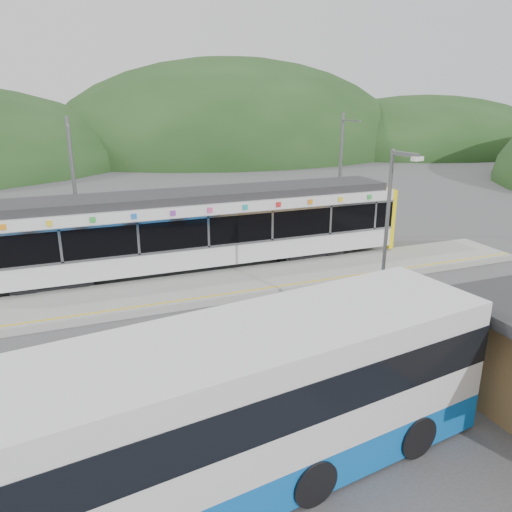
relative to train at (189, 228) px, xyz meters
name	(u,v)px	position (x,y,z in m)	size (l,w,h in m)	color
ground	(290,313)	(2.32, -6.00, -2.06)	(120.00, 120.00, 0.00)	#4C4C4F
hills	(356,255)	(8.50, -0.71, -2.06)	(146.00, 149.00, 26.00)	#1E3D19
platform	(258,281)	(2.32, -2.70, -1.91)	(26.00, 3.20, 0.30)	#9E9E99
yellow_line	(270,288)	(2.32, -4.00, -1.76)	(26.00, 0.10, 0.01)	yellow
train	(189,228)	(0.00, 0.00, 0.00)	(20.44, 3.01, 3.74)	black
catenary_mast_west	(75,191)	(-4.68, 2.56, 1.58)	(0.18, 1.80, 7.00)	slate
catenary_mast_east	(340,175)	(9.32, 2.56, 1.58)	(0.18, 1.80, 7.00)	slate
bus	(215,419)	(-2.82, -13.41, -0.42)	(12.81, 4.64, 3.42)	blue
lamp_post	(389,233)	(4.18, -9.12, 1.70)	(0.38, 1.13, 6.32)	slate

